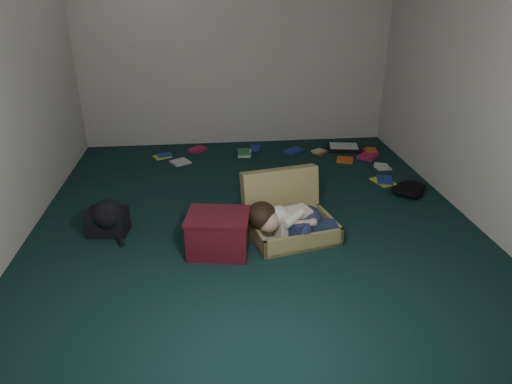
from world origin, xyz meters
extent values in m
plane|color=black|center=(0.00, 0.00, 0.00)|extent=(4.50, 4.50, 0.00)
plane|color=silver|center=(0.00, 2.25, 1.30)|extent=(4.50, 0.00, 4.50)
plane|color=silver|center=(0.00, -2.25, 1.30)|extent=(4.50, 0.00, 4.50)
plane|color=silver|center=(2.00, 0.00, 1.30)|extent=(0.00, 4.50, 4.50)
cube|color=#988E54|center=(0.30, -0.37, 0.08)|extent=(0.79, 0.64, 0.16)
cube|color=beige|center=(0.30, -0.37, 0.04)|extent=(0.72, 0.56, 0.02)
cube|color=#988E54|center=(0.23, -0.05, 0.25)|extent=(0.73, 0.35, 0.52)
cube|color=white|center=(0.28, -0.40, 0.17)|extent=(0.34, 0.26, 0.22)
sphere|color=tan|center=(0.07, -0.47, 0.23)|extent=(0.19, 0.19, 0.19)
ellipsoid|color=black|center=(0.02, -0.43, 0.27)|extent=(0.25, 0.27, 0.22)
ellipsoid|color=#1F294D|center=(0.43, -0.36, 0.17)|extent=(0.23, 0.27, 0.22)
cube|color=#1F294D|center=(0.37, -0.48, 0.16)|extent=(0.29, 0.25, 0.14)
cube|color=#1F294D|center=(0.52, -0.46, 0.14)|extent=(0.25, 0.15, 0.11)
sphere|color=white|center=(0.61, -0.41, 0.12)|extent=(0.11, 0.11, 0.11)
sphere|color=white|center=(0.62, -0.48, 0.11)|extent=(0.10, 0.10, 0.10)
cylinder|color=tan|center=(0.36, -0.52, 0.22)|extent=(0.19, 0.10, 0.07)
cube|color=#4F101C|center=(-0.35, -0.53, 0.16)|extent=(0.53, 0.44, 0.32)
cube|color=#4F101C|center=(-0.35, -0.53, 0.33)|extent=(0.55, 0.47, 0.02)
cube|color=black|center=(1.37, 1.79, 0.02)|extent=(0.45, 0.37, 0.05)
cube|color=white|center=(1.37, 1.79, 0.05)|extent=(0.40, 0.32, 0.01)
cube|color=yellow|center=(-0.98, 1.76, 0.01)|extent=(0.20, 0.15, 0.02)
cube|color=#C0193E|center=(-0.54, 1.95, 0.01)|extent=(0.25, 0.24, 0.02)
cube|color=silver|center=(0.06, 1.74, 0.01)|extent=(0.20, 0.24, 0.02)
cube|color=#1B3196|center=(0.71, 1.77, 0.01)|extent=(0.21, 0.24, 0.02)
cube|color=#DC5D19|center=(1.03, 1.69, 0.01)|extent=(0.25, 0.24, 0.02)
cube|color=#23823C|center=(1.32, 1.80, 0.01)|extent=(0.21, 0.17, 0.02)
cube|color=#932486|center=(1.59, 1.46, 0.01)|extent=(0.25, 0.25, 0.02)
cube|color=beige|center=(1.65, 1.10, 0.01)|extent=(0.19, 0.23, 0.02)
cube|color=yellow|center=(1.51, 0.70, 0.01)|extent=(0.23, 0.25, 0.02)
cube|color=#C0193E|center=(1.70, 1.66, 0.01)|extent=(0.25, 0.23, 0.02)
cube|color=silver|center=(-0.75, 1.53, 0.01)|extent=(0.23, 0.18, 0.02)
cube|color=#1B3196|center=(0.22, 1.95, 0.01)|extent=(0.25, 0.25, 0.02)
cube|color=#DC5D19|center=(1.27, 1.37, 0.01)|extent=(0.17, 0.22, 0.02)
camera|label=1|loc=(-0.39, -3.74, 2.03)|focal=32.00mm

